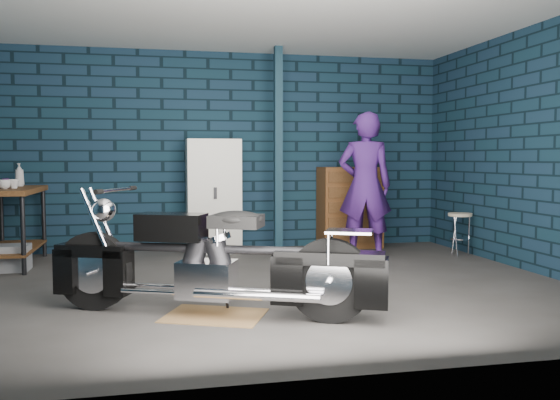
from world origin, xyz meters
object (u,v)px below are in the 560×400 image
(storage_bin, at_px, (7,258))
(locker, at_px, (213,196))
(person, at_px, (365,185))
(motorcycle, at_px, (214,253))
(tool_chest, at_px, (350,207))
(workbench, at_px, (11,227))
(shop_stool, at_px, (460,235))

(storage_bin, height_order, locker, locker)
(person, bearing_deg, locker, -10.23)
(motorcycle, distance_m, tool_chest, 3.96)
(workbench, bearing_deg, tool_chest, 7.15)
(workbench, height_order, locker, locker)
(motorcycle, bearing_deg, tool_chest, 78.98)
(person, distance_m, tool_chest, 0.93)
(storage_bin, relative_size, shop_stool, 0.84)
(motorcycle, bearing_deg, person, 71.83)
(motorcycle, relative_size, storage_bin, 4.97)
(storage_bin, bearing_deg, tool_chest, 11.59)
(shop_stool, bearing_deg, person, 173.24)
(person, xyz_separation_m, tool_chest, (0.10, 0.85, -0.35))
(workbench, bearing_deg, motorcycle, -52.59)
(storage_bin, height_order, shop_stool, shop_stool)
(person, relative_size, shop_stool, 3.32)
(person, xyz_separation_m, shop_stool, (1.24, -0.15, -0.64))
(storage_bin, distance_m, locker, 2.61)
(tool_chest, relative_size, shop_stool, 2.05)
(locker, bearing_deg, person, -25.09)
(workbench, distance_m, storage_bin, 0.46)
(person, bearing_deg, workbench, 10.67)
(shop_stool, bearing_deg, motorcycle, -146.24)
(tool_chest, height_order, shop_stool, tool_chest)
(motorcycle, xyz_separation_m, shop_stool, (3.38, 2.26, -0.23))
(person, xyz_separation_m, locker, (-1.82, 0.85, -0.16))
(workbench, xyz_separation_m, storage_bin, (0.02, -0.34, -0.31))
(storage_bin, xyz_separation_m, locker, (2.38, 0.88, 0.61))
(tool_chest, bearing_deg, person, -96.66)
(person, relative_size, tool_chest, 1.62)
(storage_bin, distance_m, shop_stool, 5.44)
(storage_bin, bearing_deg, shop_stool, -1.22)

